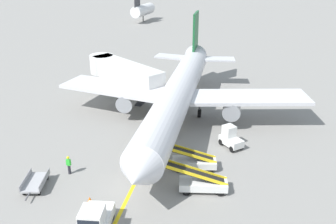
% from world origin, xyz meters
% --- Properties ---
extents(ground_plane, '(300.00, 300.00, 0.00)m').
position_xyz_m(ground_plane, '(0.00, 0.00, 0.00)').
color(ground_plane, gray).
extents(taxi_line_yellow, '(13.59, 78.94, 0.01)m').
position_xyz_m(taxi_line_yellow, '(-0.83, 5.00, 0.00)').
color(taxi_line_yellow, yellow).
rests_on(taxi_line_yellow, ground).
extents(airliner, '(28.21, 35.24, 10.10)m').
position_xyz_m(airliner, '(-0.92, 13.97, 3.42)').
color(airliner, silver).
rests_on(airliner, ground).
extents(jet_bridge, '(12.61, 8.09, 4.85)m').
position_xyz_m(jet_bridge, '(-10.38, 18.32, 3.54)').
color(jet_bridge, silver).
rests_on(jet_bridge, ground).
extents(pushback_tug, '(2.82, 3.99, 2.20)m').
position_xyz_m(pushback_tug, '(-0.10, -5.19, 0.99)').
color(pushback_tug, silver).
rests_on(pushback_tug, ground).
extents(baggage_tug_near_wing, '(2.69, 2.51, 2.10)m').
position_xyz_m(baggage_tug_near_wing, '(5.81, 10.07, 0.93)').
color(baggage_tug_near_wing, silver).
rests_on(baggage_tug_near_wing, ground).
extents(belt_loader_forward_hold, '(5.13, 2.90, 2.59)m').
position_xyz_m(belt_loader_forward_hold, '(3.62, 4.88, 0.78)').
color(belt_loader_forward_hold, silver).
rests_on(belt_loader_forward_hold, ground).
extents(belt_loader_aft_hold, '(5.14, 2.76, 2.59)m').
position_xyz_m(belt_loader_aft_hold, '(5.24, 2.01, 0.78)').
color(belt_loader_aft_hold, silver).
rests_on(belt_loader_aft_hold, ground).
extents(baggage_cart_loaded, '(2.47, 3.79, 0.94)m').
position_xyz_m(baggage_cart_loaded, '(-7.39, -2.31, 0.47)').
color(baggage_cart_loaded, '#A5A5A8').
rests_on(baggage_cart_loaded, ground).
extents(ground_crew_marshaller, '(0.36, 0.24, 1.70)m').
position_xyz_m(ground_crew_marshaller, '(-6.00, 0.34, 0.91)').
color(ground_crew_marshaller, '#26262D').
rests_on(ground_crew_marshaller, ground).
extents(ground_crew_wing_walker, '(0.36, 0.24, 1.70)m').
position_xyz_m(ground_crew_wing_walker, '(-0.12, 7.08, 0.91)').
color(ground_crew_wing_walker, '#26262D').
rests_on(ground_crew_wing_walker, ground).
extents(safety_cone_nose_left, '(0.36, 0.36, 0.44)m').
position_xyz_m(safety_cone_nose_left, '(-2.29, -2.41, 0.22)').
color(safety_cone_nose_left, orange).
rests_on(safety_cone_nose_left, ground).
extents(safety_cone_nose_right, '(0.36, 0.36, 0.44)m').
position_xyz_m(safety_cone_nose_right, '(-0.45, 2.59, 0.22)').
color(safety_cone_nose_right, orange).
rests_on(safety_cone_nose_right, ground).
extents(distant_aircraft_far_left, '(3.00, 10.10, 8.80)m').
position_xyz_m(distant_aircraft_far_left, '(-32.34, 73.24, 3.22)').
color(distant_aircraft_far_left, silver).
rests_on(distant_aircraft_far_left, ground).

